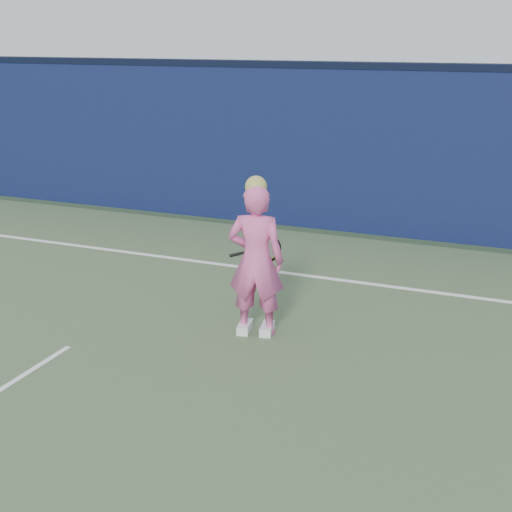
% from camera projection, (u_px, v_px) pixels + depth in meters
% --- Properties ---
extents(backstop_wall, '(24.00, 0.40, 2.50)m').
position_uv_depth(backstop_wall, '(270.00, 146.00, 11.60)').
color(backstop_wall, '#0D173D').
rests_on(backstop_wall, ground).
extents(wall_cap, '(24.00, 0.42, 0.10)m').
position_uv_depth(wall_cap, '(270.00, 64.00, 11.22)').
color(wall_cap, black).
rests_on(wall_cap, backstop_wall).
extents(player, '(0.64, 0.48, 1.67)m').
position_uv_depth(player, '(256.00, 260.00, 7.25)').
color(player, '#EA5BA2').
rests_on(player, ground).
extents(racket, '(0.58, 0.19, 0.31)m').
position_uv_depth(racket, '(264.00, 249.00, 7.67)').
color(racket, black).
rests_on(racket, ground).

